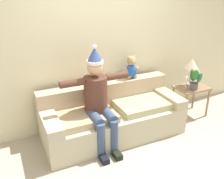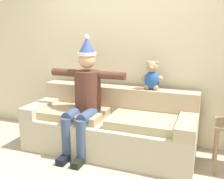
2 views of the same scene
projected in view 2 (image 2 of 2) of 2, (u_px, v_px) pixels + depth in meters
The scene contains 4 objects.
back_wall at pixel (124, 45), 3.68m from camera, with size 7.00×0.10×2.70m, color beige.
couch at pixel (111, 126), 3.44m from camera, with size 2.19×0.88×0.80m.
person_seated at pixel (85, 95), 3.29m from camera, with size 1.02×0.77×1.51m.
teddy_bear at pixel (152, 77), 3.37m from camera, with size 0.29×0.17×0.38m.
Camera 2 is at (1.17, -1.99, 1.57)m, focal length 41.55 mm.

